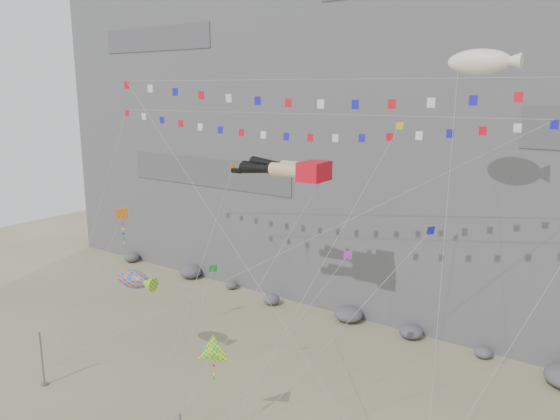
{
  "coord_description": "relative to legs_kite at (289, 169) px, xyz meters",
  "views": [
    {
      "loc": [
        21.9,
        -24.39,
        20.64
      ],
      "look_at": [
        -1.96,
        9.0,
        11.55
      ],
      "focal_mm": 35.0,
      "sensor_mm": 36.0,
      "label": 1
    }
  ],
  "objects": [
    {
      "name": "flag_banner_lower",
      "position": [
        5.53,
        -2.84,
        6.18
      ],
      "size": [
        33.1,
        9.24,
        23.97
      ],
      "color": "red",
      "rests_on": "ground"
    },
    {
      "name": "cliff",
      "position": [
        0.24,
        24.32,
        9.97
      ],
      "size": [
        80.0,
        28.0,
        50.0
      ],
      "primitive_type": "cube",
      "color": "slate",
      "rests_on": "ground"
    },
    {
      "name": "small_kite_a",
      "position": [
        -5.88,
        0.51,
        -0.8
      ],
      "size": [
        5.5,
        15.07,
        21.08
      ],
      "color": "orange",
      "rests_on": "ground"
    },
    {
      "name": "talus_boulders",
      "position": [
        0.24,
        9.32,
        -14.43
      ],
      "size": [
        60.0,
        3.0,
        1.2
      ],
      "primitive_type": null,
      "color": "#5E5E63",
      "rests_on": "ground"
    },
    {
      "name": "delta_kite",
      "position": [
        1.97,
        -10.58,
        -9.42
      ],
      "size": [
        2.09,
        7.0,
        8.36
      ],
      "color": "#FFE80D",
      "rests_on": "ground"
    },
    {
      "name": "harlequin_kite",
      "position": [
        -11.2,
        -6.17,
        -3.67
      ],
      "size": [
        2.87,
        5.76,
        12.57
      ],
      "color": "red",
      "rests_on": "ground"
    },
    {
      "name": "flag_banner_upper",
      "position": [
        0.16,
        0.9,
        3.89
      ],
      "size": [
        32.81,
        13.91,
        26.53
      ],
      "color": "red",
      "rests_on": "ground"
    },
    {
      "name": "small_kite_d",
      "position": [
        7.91,
        0.17,
        2.72
      ],
      "size": [
        4.34,
        16.04,
        24.28
      ],
      "color": "yellow",
      "rests_on": "ground"
    },
    {
      "name": "anchor_pole_left",
      "position": [
        -12.11,
        -13.11,
        -13.0
      ],
      "size": [
        0.12,
        0.12,
        4.07
      ],
      "primitive_type": "cylinder",
      "color": "slate",
      "rests_on": "ground"
    },
    {
      "name": "ground",
      "position": [
        0.24,
        -7.68,
        -15.03
      ],
      "size": [
        120.0,
        120.0,
        0.0
      ],
      "primitive_type": "plane",
      "color": "#9B906B",
      "rests_on": "ground"
    },
    {
      "name": "legs_kite",
      "position": [
        0.0,
        0.0,
        0.0
      ],
      "size": [
        7.64,
        17.07,
        21.8
      ],
      "rotation": [
        0.0,
        0.0,
        0.04
      ],
      "color": "red",
      "rests_on": "ground"
    },
    {
      "name": "small_kite_c",
      "position": [
        -1.1,
        -7.13,
        -5.91
      ],
      "size": [
        2.04,
        7.77,
        11.68
      ],
      "color": "green",
      "rests_on": "ground"
    },
    {
      "name": "fish_windsock",
      "position": [
        -8.43,
        -7.69,
        -7.89
      ],
      "size": [
        6.15,
        5.41,
        9.37
      ],
      "color": "orange",
      "rests_on": "ground"
    },
    {
      "name": "small_kite_b",
      "position": [
        5.44,
        -1.08,
        -5.39
      ],
      "size": [
        3.93,
        12.06,
        15.35
      ],
      "color": "purple",
      "rests_on": "ground"
    },
    {
      "name": "blimp_windsock",
      "position": [
        12.15,
        2.54,
        7.2
      ],
      "size": [
        4.53,
        11.86,
        24.92
      ],
      "color": "#FCF6CF",
      "rests_on": "ground"
    },
    {
      "name": "small_kite_e",
      "position": [
        12.0,
        -4.33,
        -2.16
      ],
      "size": [
        8.96,
        9.15,
        17.76
      ],
      "color": "#1C15BC",
      "rests_on": "ground"
    }
  ]
}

